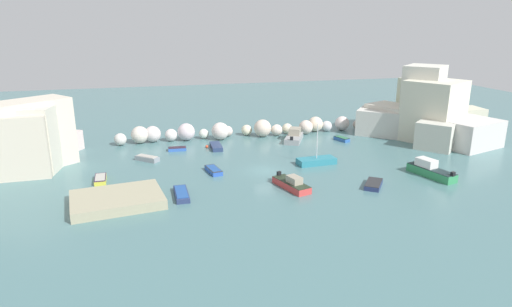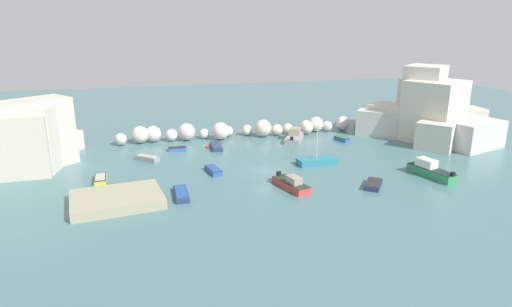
% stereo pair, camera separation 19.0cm
% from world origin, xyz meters
% --- Properties ---
extents(cove_water, '(160.00, 160.00, 0.00)m').
position_xyz_m(cove_water, '(0.00, 0.00, 0.00)').
color(cove_water, slate).
rests_on(cove_water, ground).
extents(cliff_headland_left, '(15.66, 15.55, 8.59)m').
position_xyz_m(cliff_headland_left, '(-28.87, 8.55, 3.82)').
color(cliff_headland_left, beige).
rests_on(cliff_headland_left, ground).
extents(cliff_headland_right, '(20.46, 23.02, 11.21)m').
position_xyz_m(cliff_headland_right, '(29.01, 10.28, 3.51)').
color(cliff_headland_right, beige).
rests_on(cliff_headland_right, ground).
extents(rock_breakwater, '(40.70, 3.96, 2.76)m').
position_xyz_m(rock_breakwater, '(0.49, 17.15, 1.18)').
color(rock_breakwater, beige).
rests_on(rock_breakwater, ground).
extents(stone_dock, '(9.71, 7.82, 0.99)m').
position_xyz_m(stone_dock, '(-17.23, -6.21, 0.50)').
color(stone_dock, tan).
rests_on(stone_dock, ground).
extents(channel_buoy, '(0.45, 0.45, 0.45)m').
position_xyz_m(channel_buoy, '(-5.39, 12.07, 0.22)').
color(channel_buoy, '#E04C28').
rests_on(channel_buoy, cove_water).
extents(moored_boat_0, '(3.15, 6.33, 1.97)m').
position_xyz_m(moored_boat_0, '(18.57, -6.78, 0.74)').
color(moored_boat_0, '#338D55').
rests_on(moored_boat_0, cove_water).
extents(moored_boat_1, '(1.37, 3.16, 0.57)m').
position_xyz_m(moored_boat_1, '(-19.39, 1.19, 0.30)').
color(moored_boat_1, '#D7CD3F').
rests_on(moored_boat_1, cove_water).
extents(moored_boat_2, '(4.54, 5.96, 1.88)m').
position_xyz_m(moored_boat_2, '(8.34, 12.82, 0.66)').
color(moored_boat_2, '#929597').
rests_on(moored_boat_2, cove_water).
extents(moored_boat_3, '(5.10, 2.29, 5.36)m').
position_xyz_m(moored_boat_3, '(7.22, 0.99, 0.41)').
color(moored_boat_3, teal).
rests_on(moored_boat_3, cove_water).
extents(moored_boat_4, '(3.08, 5.51, 1.54)m').
position_xyz_m(moored_boat_4, '(1.26, -6.48, 0.53)').
color(moored_boat_4, '#CC3E3C').
rests_on(moored_boat_4, cove_water).
extents(moored_boat_5, '(1.80, 3.46, 0.58)m').
position_xyz_m(moored_boat_5, '(-6.24, 1.01, 0.30)').
color(moored_boat_5, blue).
rests_on(moored_boat_5, cove_water).
extents(moored_boat_6, '(1.82, 2.78, 0.58)m').
position_xyz_m(moored_boat_6, '(15.47, 10.89, 0.30)').
color(moored_boat_6, '#2F5FAD').
rests_on(moored_boat_6, cove_water).
extents(moored_boat_7, '(1.39, 4.34, 0.57)m').
position_xyz_m(moored_boat_7, '(-10.78, -5.73, 0.27)').
color(moored_boat_7, navy).
rests_on(moored_boat_7, cove_water).
extents(moored_boat_8, '(1.55, 3.96, 0.59)m').
position_xyz_m(moored_boat_8, '(-4.12, 11.51, 0.30)').
color(moored_boat_8, navy).
rests_on(moored_boat_8, cove_water).
extents(moored_boat_9, '(3.22, 3.05, 0.68)m').
position_xyz_m(moored_boat_9, '(-13.97, 7.95, 0.33)').
color(moored_boat_9, gray).
rests_on(moored_boat_9, cove_water).
extents(moored_boat_10, '(3.33, 3.67, 0.55)m').
position_xyz_m(moored_boat_10, '(10.29, -8.29, 0.27)').
color(moored_boat_10, navy).
rests_on(moored_boat_10, cove_water).
extents(moored_boat_11, '(2.59, 1.27, 0.50)m').
position_xyz_m(moored_boat_11, '(-9.70, 11.84, 0.25)').
color(moored_boat_11, blue).
rests_on(moored_boat_11, cove_water).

